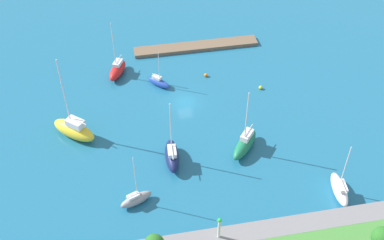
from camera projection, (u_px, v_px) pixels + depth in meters
name	position (u px, v px, depth m)	size (l,w,h in m)	color
water	(185.00, 102.00, 83.56)	(160.00, 160.00, 0.00)	#1E668C
pier_dock	(196.00, 46.00, 95.61)	(24.42, 3.05, 0.69)	brown
breakwater	(224.00, 239.00, 62.45)	(59.71, 2.85, 1.33)	gray
harbor_beacon	(219.00, 227.00, 60.46)	(0.56, 0.56, 3.73)	silver
park_tree_center	(383.00, 238.00, 57.14)	(2.75, 2.75, 5.35)	brown
sailboat_yellow_far_north	(74.00, 129.00, 76.39)	(7.73, 7.21, 14.67)	yellow
sailboat_gray_by_breakwater	(136.00, 199.00, 66.88)	(4.93, 3.07, 9.10)	gray
sailboat_white_inner_mooring	(339.00, 189.00, 67.98)	(2.39, 6.14, 9.15)	white
sailboat_navy_lone_south	(172.00, 156.00, 72.35)	(2.46, 6.61, 11.22)	#141E4C
sailboat_green_mid_basin	(245.00, 144.00, 74.32)	(6.09, 6.75, 11.61)	#19724C
sailboat_red_west_end	(117.00, 70.00, 88.59)	(4.48, 6.32, 11.13)	red
sailboat_blue_along_channel	(159.00, 82.00, 86.43)	(4.23, 4.28, 7.18)	#2347B2
mooring_buoy_yellow	(261.00, 88.00, 86.04)	(0.65, 0.65, 0.65)	yellow
mooring_buoy_orange	(206.00, 75.00, 88.76)	(0.64, 0.64, 0.64)	orange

